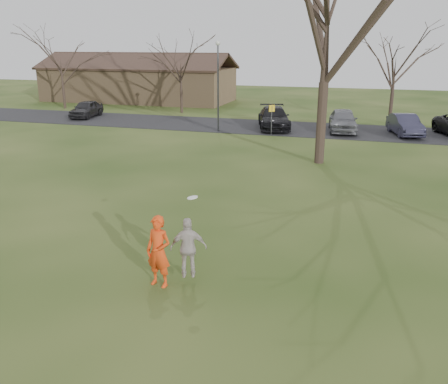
{
  "coord_description": "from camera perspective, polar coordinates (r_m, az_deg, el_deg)",
  "views": [
    {
      "loc": [
        4.23,
        -10.07,
        6.15
      ],
      "look_at": [
        0.0,
        4.0,
        1.5
      ],
      "focal_mm": 38.02,
      "sensor_mm": 36.0,
      "label": 1
    }
  ],
  "objects": [
    {
      "name": "ground",
      "position": [
        12.54,
        -5.39,
        -11.9
      ],
      "size": [
        120.0,
        120.0,
        0.0
      ],
      "primitive_type": "plane",
      "color": "#1E380F",
      "rests_on": "ground"
    },
    {
      "name": "car_5",
      "position": [
        35.17,
        20.94,
        7.57
      ],
      "size": [
        2.47,
        4.5,
        1.41
      ],
      "primitive_type": "imported",
      "rotation": [
        0.0,
        0.0,
        0.24
      ],
      "color": "#2A2A3F",
      "rests_on": "parking_strip"
    },
    {
      "name": "parking_strip",
      "position": [
        35.86,
        9.79,
        7.46
      ],
      "size": [
        62.0,
        6.5,
        0.04
      ],
      "primitive_type": "cube",
      "color": "black",
      "rests_on": "ground"
    },
    {
      "name": "small_tree_row",
      "position": [
        40.2,
        17.43,
        13.57
      ],
      "size": [
        55.0,
        5.9,
        8.5
      ],
      "color": "#352821",
      "rests_on": "ground"
    },
    {
      "name": "sign_yellow",
      "position": [
        33.01,
        5.76,
        9.29
      ],
      "size": [
        0.35,
        0.35,
        2.08
      ],
      "color": "#47474C",
      "rests_on": "ground"
    },
    {
      "name": "car_0",
      "position": [
        42.61,
        -16.23,
        9.58
      ],
      "size": [
        2.17,
        4.31,
        1.41
      ],
      "primitive_type": "imported",
      "rotation": [
        0.0,
        0.0,
        0.13
      ],
      "color": "#262528",
      "rests_on": "parking_strip"
    },
    {
      "name": "player_defender",
      "position": [
        12.51,
        -7.87,
        -7.1
      ],
      "size": [
        0.77,
        0.58,
        1.93
      ],
      "primitive_type": "imported",
      "rotation": [
        0.0,
        0.0,
        -0.17
      ],
      "color": "#E64013",
      "rests_on": "ground"
    },
    {
      "name": "building",
      "position": [
        54.0,
        -10.24,
        12.81
      ],
      "size": [
        20.6,
        8.5,
        5.14
      ],
      "color": "#8C6D4C",
      "rests_on": "ground"
    },
    {
      "name": "lamp_post",
      "position": [
        34.21,
        -0.72,
        13.9
      ],
      "size": [
        0.34,
        0.34,
        6.27
      ],
      "color": "#47474C",
      "rests_on": "ground"
    },
    {
      "name": "catching_play",
      "position": [
        12.43,
        -4.29,
        -6.69
      ],
      "size": [
        1.04,
        0.71,
        2.25
      ],
      "color": "#BAAFA7",
      "rests_on": "ground"
    },
    {
      "name": "big_tree",
      "position": [
        25.19,
        12.33,
        19.12
      ],
      "size": [
        9.0,
        9.0,
        14.0
      ],
      "primitive_type": null,
      "color": "#352821",
      "rests_on": "ground"
    },
    {
      "name": "car_4",
      "position": [
        35.24,
        14.1,
        8.37
      ],
      "size": [
        2.39,
        4.88,
        1.6
      ],
      "primitive_type": "imported",
      "rotation": [
        0.0,
        0.0,
        0.11
      ],
      "color": "slate",
      "rests_on": "parking_strip"
    },
    {
      "name": "car_3",
      "position": [
        35.7,
        6.01,
        8.86
      ],
      "size": [
        3.49,
        5.7,
        1.54
      ],
      "primitive_type": "imported",
      "rotation": [
        0.0,
        0.0,
        0.27
      ],
      "color": "black",
      "rests_on": "parking_strip"
    }
  ]
}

